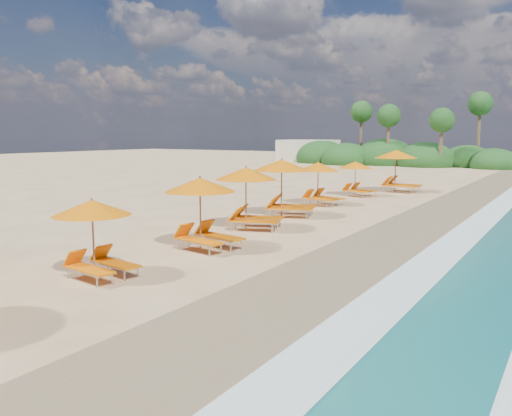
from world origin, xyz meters
name	(u,v)px	position (x,y,z in m)	size (l,w,h in m)	color
ground	(256,244)	(0.00, 0.00, 0.00)	(160.00, 160.00, 0.00)	#D6B37E
wet_sand	(374,260)	(4.00, 0.00, 0.01)	(4.00, 160.00, 0.01)	#887651
surf_foam	(475,272)	(6.70, 0.00, 0.03)	(4.00, 160.00, 0.01)	white
station_3	(97,233)	(-1.28, -5.44, 1.12)	(2.33, 2.20, 2.00)	olive
station_4	(204,208)	(-1.03, -1.40, 1.28)	(2.73, 2.61, 2.29)	olive
station_5	(251,194)	(-1.68, 2.30, 1.34)	(3.04, 2.97, 2.40)	olive
station_6	(286,184)	(-2.07, 5.77, 1.43)	(3.22, 3.14, 2.55)	olive
station_7	(321,181)	(-2.34, 9.90, 1.24)	(2.70, 2.61, 2.21)	olive
station_8	(357,176)	(-2.17, 14.52, 1.15)	(2.56, 2.49, 2.05)	olive
station_9	(399,168)	(-0.81, 17.95, 1.50)	(2.95, 2.75, 2.67)	olive
treeline	(392,156)	(-9.94, 45.51, 1.00)	(25.80, 8.80, 9.74)	#163D14
beach_building	(308,151)	(-22.00, 48.00, 1.40)	(7.00, 5.00, 2.80)	beige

